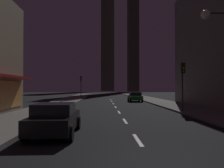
% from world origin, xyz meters
% --- Properties ---
extents(ground_plane, '(78.00, 136.00, 0.10)m').
position_xyz_m(ground_plane, '(0.00, 32.00, -0.05)').
color(ground_plane, black).
extents(sidewalk_right, '(4.00, 76.00, 0.15)m').
position_xyz_m(sidewalk_right, '(7.00, 32.00, 0.07)').
color(sidewalk_right, '#605E59').
rests_on(sidewalk_right, ground).
extents(sidewalk_left, '(4.00, 76.00, 0.15)m').
position_xyz_m(sidewalk_left, '(-7.00, 32.00, 0.07)').
color(sidewalk_left, '#605E59').
rests_on(sidewalk_left, ground).
extents(lane_marking_center, '(0.16, 38.60, 0.01)m').
position_xyz_m(lane_marking_center, '(0.00, 16.20, 0.01)').
color(lane_marking_center, silver).
rests_on(lane_marking_center, ground).
extents(skyscraper_distant_tall, '(8.53, 5.68, 74.62)m').
position_xyz_m(skyscraper_distant_tall, '(1.87, 140.61, 37.31)').
color(skyscraper_distant_tall, '#484436').
rests_on(skyscraper_distant_tall, ground).
extents(skyscraper_distant_mid, '(5.63, 8.31, 77.32)m').
position_xyz_m(skyscraper_distant_mid, '(15.50, 118.01, 38.66)').
color(skyscraper_distant_mid, '#413E31').
rests_on(skyscraper_distant_mid, ground).
extents(car_parked_near, '(1.98, 4.24, 1.45)m').
position_xyz_m(car_parked_near, '(-3.60, 4.34, 0.74)').
color(car_parked_near, black).
rests_on(car_parked_near, ground).
extents(car_parked_far, '(1.98, 4.24, 1.45)m').
position_xyz_m(car_parked_far, '(3.60, 28.64, 0.74)').
color(car_parked_far, '#1E722D').
rests_on(car_parked_far, ground).
extents(fire_hydrant_far_left, '(0.42, 0.30, 0.65)m').
position_xyz_m(fire_hydrant_far_left, '(-5.90, 18.67, 0.45)').
color(fire_hydrant_far_left, '#B2B2B2').
rests_on(fire_hydrant_far_left, sidewalk_left).
extents(traffic_light_near_right, '(0.32, 0.48, 4.20)m').
position_xyz_m(traffic_light_near_right, '(5.50, 13.13, 3.19)').
color(traffic_light_near_right, '#2D2D2D').
rests_on(traffic_light_near_right, sidewalk_right).
extents(traffic_light_far_left, '(0.32, 0.48, 4.20)m').
position_xyz_m(traffic_light_far_left, '(-5.50, 36.62, 3.19)').
color(traffic_light_far_left, '#2D2D2D').
rests_on(traffic_light_far_left, sidewalk_left).
extents(street_lamp_right, '(1.96, 0.56, 6.58)m').
position_xyz_m(street_lamp_right, '(5.38, 6.88, 5.07)').
color(street_lamp_right, '#38383D').
rests_on(street_lamp_right, sidewalk_right).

